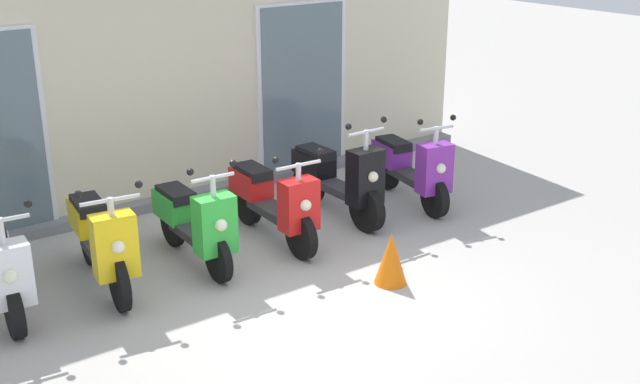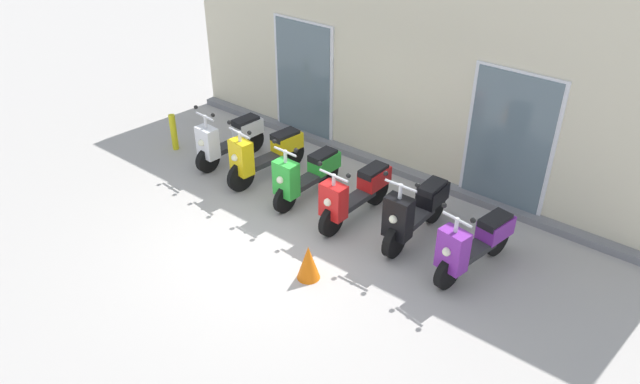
# 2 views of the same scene
# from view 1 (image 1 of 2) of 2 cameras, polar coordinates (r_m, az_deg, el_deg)

# --- Properties ---
(ground_plane) EXTENTS (40.00, 40.00, 0.00)m
(ground_plane) POSITION_cam_1_polar(r_m,az_deg,el_deg) (7.68, -1.55, -6.96)
(ground_plane) COLOR #A8A39E
(storefront_facade) EXTENTS (9.40, 0.50, 3.62)m
(storefront_facade) POSITION_cam_1_polar(r_m,az_deg,el_deg) (9.63, -12.01, 9.26)
(storefront_facade) COLOR beige
(storefront_facade) RESTS_ON ground_plane
(scooter_yellow) EXTENTS (0.60, 1.66, 1.19)m
(scooter_yellow) POSITION_cam_1_polar(r_m,az_deg,el_deg) (7.81, -15.43, -3.25)
(scooter_yellow) COLOR black
(scooter_yellow) RESTS_ON ground_plane
(scooter_green) EXTENTS (0.52, 1.53, 1.20)m
(scooter_green) POSITION_cam_1_polar(r_m,az_deg,el_deg) (8.11, -9.04, -2.03)
(scooter_green) COLOR black
(scooter_green) RESTS_ON ground_plane
(scooter_red) EXTENTS (0.59, 1.64, 1.14)m
(scooter_red) POSITION_cam_1_polar(r_m,az_deg,el_deg) (8.57, -3.40, -0.59)
(scooter_red) COLOR black
(scooter_red) RESTS_ON ground_plane
(scooter_black) EXTENTS (0.56, 1.63, 1.28)m
(scooter_black) POSITION_cam_1_polar(r_m,az_deg,el_deg) (9.20, 1.34, 0.99)
(scooter_black) COLOR black
(scooter_black) RESTS_ON ground_plane
(scooter_purple) EXTENTS (0.61, 1.56, 1.20)m
(scooter_purple) POSITION_cam_1_polar(r_m,az_deg,el_deg) (9.72, 6.59, 1.80)
(scooter_purple) COLOR black
(scooter_purple) RESTS_ON ground_plane
(traffic_cone) EXTENTS (0.32, 0.32, 0.52)m
(traffic_cone) POSITION_cam_1_polar(r_m,az_deg,el_deg) (7.71, 5.13, -4.78)
(traffic_cone) COLOR orange
(traffic_cone) RESTS_ON ground_plane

